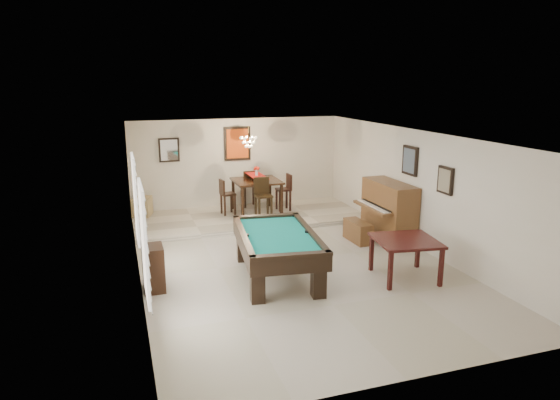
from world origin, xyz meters
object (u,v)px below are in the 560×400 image
piano_bench (358,231)px  apothecary_chest (153,268)px  square_table (405,259)px  dining_chair_west (228,197)px  upright_piano (383,211)px  chandelier (248,138)px  flower_vase (256,171)px  dining_chair_east (283,192)px  corner_bench (142,206)px  dining_chair_south (264,199)px  dining_chair_north (249,188)px  pool_table (277,256)px  dining_table (257,194)px

piano_bench → apothecary_chest: (-4.70, -1.33, 0.17)m
square_table → dining_chair_west: size_ratio=1.16×
upright_piano → chandelier: chandelier is taller
flower_vase → dining_chair_east: bearing=-0.6°
apothecary_chest → corner_bench: 4.77m
square_table → flower_vase: 5.36m
apothecary_chest → dining_chair_south: bearing=48.0°
piano_bench → dining_chair_west: size_ratio=0.89×
square_table → piano_bench: 2.27m
piano_bench → dining_chair_south: dining_chair_south is taller
piano_bench → chandelier: chandelier is taller
upright_piano → corner_bench: size_ratio=2.97×
flower_vase → dining_chair_south: flower_vase is taller
dining_chair_north → dining_chair_west: dining_chair_north is taller
upright_piano → corner_bench: bearing=146.3°
piano_bench → flower_vase: bearing=120.1°
pool_table → square_table: 2.40m
dining_chair_north → flower_vase: bearing=94.3°
pool_table → piano_bench: pool_table is taller
dining_chair_west → chandelier: chandelier is taller
piano_bench → dining_chair_south: (-1.68, 2.03, 0.43)m
dining_chair_north → dining_chair_west: size_ratio=1.10×
upright_piano → dining_chair_south: 3.08m
apothecary_chest → corner_bench: bearing=89.2°
piano_bench → dining_table: bearing=120.1°
square_table → flower_vase: flower_vase is taller
upright_piano → flower_vase: (-2.24, 2.87, 0.59)m
corner_bench → chandelier: 3.40m
dining_chair_west → corner_bench: dining_chair_west is taller
square_table → piano_bench: size_ratio=1.29×
apothecary_chest → upright_piano: bearing=13.6°
dining_table → dining_chair_south: dining_chair_south is taller
apothecary_chest → flower_vase: bearing=53.6°
piano_bench → dining_chair_south: 2.67m
dining_chair_north → chandelier: (-0.26, -1.00, 1.55)m
apothecary_chest → dining_table: (3.07, 4.15, 0.22)m
square_table → piano_bench: (0.17, 2.26, -0.15)m
dining_chair_west → pool_table: bearing=172.7°
square_table → apothecary_chest: apothecary_chest is taller
flower_vase → piano_bench: bearing=-59.9°
piano_bench → dining_chair_east: size_ratio=0.85×
square_table → corner_bench: (-4.47, 5.70, -0.02)m
square_table → dining_table: bearing=106.1°
flower_vase → dining_chair_north: 0.94m
dining_chair_south → upright_piano: bearing=-42.9°
dining_chair_north → dining_chair_west: 1.02m
dining_table → dining_chair_west: size_ratio=1.28×
square_table → dining_table: dining_table is taller
pool_table → dining_chair_south: size_ratio=2.33×
upright_piano → dining_chair_east: upright_piano is taller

